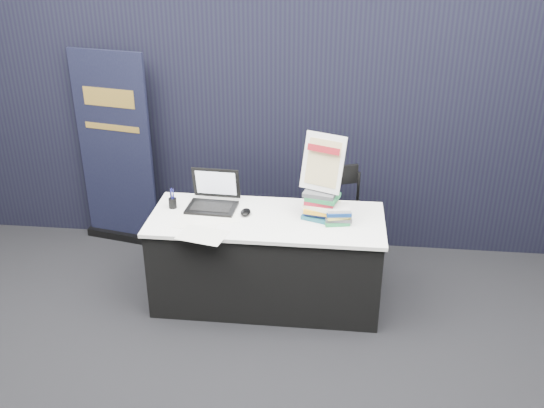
{
  "coord_description": "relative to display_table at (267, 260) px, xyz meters",
  "views": [
    {
      "loc": [
        0.5,
        -3.56,
        2.85
      ],
      "look_at": [
        0.04,
        0.55,
        0.87
      ],
      "focal_mm": 40.0,
      "sensor_mm": 36.0,
      "label": 1
    }
  ],
  "objects": [
    {
      "name": "floor",
      "position": [
        0.0,
        -0.55,
        -0.38
      ],
      "size": [
        8.0,
        8.0,
        0.0
      ],
      "primitive_type": "plane",
      "color": "black",
      "rests_on": "ground"
    },
    {
      "name": "wall_back",
      "position": [
        0.0,
        3.45,
        1.37
      ],
      "size": [
        8.0,
        0.02,
        3.5
      ],
      "primitive_type": "cube",
      "color": "#AEACA5",
      "rests_on": "floor"
    },
    {
      "name": "drape_partition",
      "position": [
        0.0,
        1.05,
        0.82
      ],
      "size": [
        6.0,
        0.08,
        2.4
      ],
      "primitive_type": "cube",
      "color": "black",
      "rests_on": "floor"
    },
    {
      "name": "display_table",
      "position": [
        0.0,
        0.0,
        0.0
      ],
      "size": [
        1.8,
        0.75,
        0.75
      ],
      "color": "black",
      "rests_on": "floor"
    },
    {
      "name": "laptop",
      "position": [
        -0.45,
        0.15,
        0.44
      ],
      "size": [
        0.4,
        0.32,
        0.29
      ],
      "rotation": [
        0.0,
        0.0,
        -0.05
      ],
      "color": "black",
      "rests_on": "display_table"
    },
    {
      "name": "mouse",
      "position": [
        -0.17,
        0.04,
        0.39
      ],
      "size": [
        0.08,
        0.13,
        0.04
      ],
      "primitive_type": "ellipsoid",
      "rotation": [
        0.0,
        0.0,
        -0.03
      ],
      "color": "black",
      "rests_on": "display_table"
    },
    {
      "name": "brochure_left",
      "position": [
        -0.51,
        -0.15,
        0.38
      ],
      "size": [
        0.35,
        0.26,
        0.0
      ],
      "primitive_type": "cube",
      "rotation": [
        0.0,
        0.0,
        -0.11
      ],
      "color": "white",
      "rests_on": "display_table"
    },
    {
      "name": "brochure_mid",
      "position": [
        -0.43,
        -0.34,
        0.38
      ],
      "size": [
        0.38,
        0.31,
        0.0
      ],
      "primitive_type": "cube",
      "rotation": [
        0.0,
        0.0,
        -0.23
      ],
      "color": "silver",
      "rests_on": "display_table"
    },
    {
      "name": "brochure_right",
      "position": [
        -0.38,
        -0.03,
        0.38
      ],
      "size": [
        0.38,
        0.31,
        0.0
      ],
      "primitive_type": "cube",
      "rotation": [
        0.0,
        0.0,
        0.26
      ],
      "color": "white",
      "rests_on": "display_table"
    },
    {
      "name": "pen_cup",
      "position": [
        -0.76,
        0.09,
        0.41
      ],
      "size": [
        0.06,
        0.06,
        0.08
      ],
      "primitive_type": "cylinder",
      "rotation": [
        0.0,
        0.0,
        0.02
      ],
      "color": "black",
      "rests_on": "display_table"
    },
    {
      "name": "book_stack_tall",
      "position": [
        0.41,
        0.04,
        0.49
      ],
      "size": [
        0.28,
        0.24,
        0.23
      ],
      "rotation": [
        0.0,
        0.0,
        -0.28
      ],
      "color": "#1B5869",
      "rests_on": "display_table"
    },
    {
      "name": "book_stack_short",
      "position": [
        0.54,
        -0.02,
        0.44
      ],
      "size": [
        0.21,
        0.17,
        0.13
      ],
      "rotation": [
        0.0,
        0.0,
        0.16
      ],
      "color": "#207841",
      "rests_on": "display_table"
    },
    {
      "name": "info_sign",
      "position": [
        0.41,
        0.07,
        0.81
      ],
      "size": [
        0.35,
        0.24,
        0.44
      ],
      "rotation": [
        0.0,
        0.0,
        -0.4
      ],
      "color": "black",
      "rests_on": "book_stack_tall"
    },
    {
      "name": "pullup_banner",
      "position": [
        -1.49,
        0.87,
        0.43
      ],
      "size": [
        0.77,
        0.26,
        1.82
      ],
      "rotation": [
        0.0,
        0.0,
        -0.21
      ],
      "color": "black",
      "rests_on": "floor"
    },
    {
      "name": "stacking_chair",
      "position": [
        0.5,
        0.42,
        0.16
      ],
      "size": [
        0.55,
        0.57,
        0.96
      ],
      "rotation": [
        0.0,
        0.0,
        0.35
      ],
      "color": "black",
      "rests_on": "floor"
    }
  ]
}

